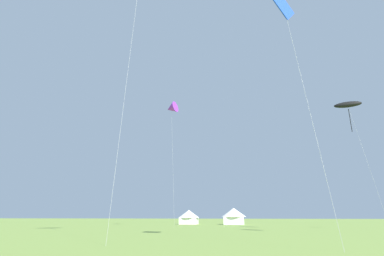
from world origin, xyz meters
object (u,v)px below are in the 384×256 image
(kite_purple_delta, at_px, (171,108))
(kite_blue_diamond, at_px, (284,8))
(kite_black_parafoil, at_px, (348,105))
(festival_tent_right, at_px, (189,216))
(festival_tent_center, at_px, (234,215))

(kite_purple_delta, relative_size, kite_blue_diamond, 1.21)
(kite_black_parafoil, relative_size, festival_tent_right, 3.53)
(kite_black_parafoil, distance_m, festival_tent_right, 39.47)
(kite_black_parafoil, bearing_deg, festival_tent_center, 121.89)
(kite_purple_delta, xyz_separation_m, kite_black_parafoil, (25.77, -9.10, -4.74))
(kite_blue_diamond, bearing_deg, kite_purple_delta, 119.41)
(festival_tent_center, bearing_deg, festival_tent_right, 180.00)
(kite_black_parafoil, bearing_deg, kite_blue_diamond, -117.09)
(festival_tent_right, bearing_deg, kite_blue_diamond, -70.41)
(kite_blue_diamond, relative_size, kite_black_parafoil, 1.10)
(kite_blue_diamond, distance_m, kite_black_parafoil, 21.58)
(kite_purple_delta, relative_size, festival_tent_right, 4.69)
(kite_blue_diamond, distance_m, festival_tent_right, 50.45)
(kite_black_parafoil, height_order, festival_tent_right, kite_black_parafoil)
(kite_purple_delta, height_order, kite_black_parafoil, kite_purple_delta)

